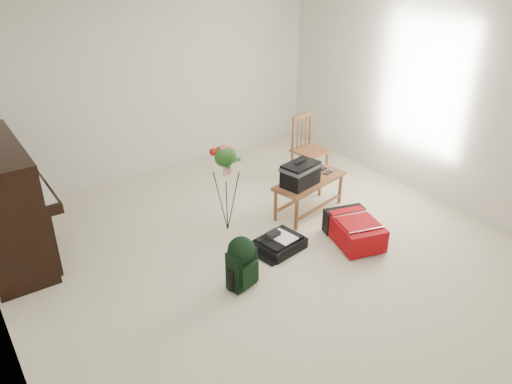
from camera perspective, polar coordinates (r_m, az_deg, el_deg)
floor at (r=5.27m, az=1.94°, el=-7.66°), size 5.00×5.50×0.01m
ceiling at (r=4.35m, az=2.48°, el=20.44°), size 5.00×5.50×0.01m
wall_back at (r=6.95m, az=-11.79°, el=11.97°), size 5.00×0.04×2.50m
wall_right at (r=6.41m, az=20.67°, el=9.52°), size 0.04×5.50×2.50m
piano at (r=5.61m, az=-26.82°, el=-1.41°), size 0.71×1.50×1.25m
bench at (r=5.84m, az=5.23°, el=1.91°), size 1.03×0.59×0.75m
dining_chair at (r=6.83m, az=6.01°, el=4.93°), size 0.43×0.43×0.90m
red_suitcase at (r=5.60m, az=10.84°, el=-4.08°), size 0.61×0.77×0.28m
black_duffel at (r=5.39m, az=2.69°, el=-5.84°), size 0.54×0.46×0.20m
green_backpack at (r=4.73m, az=-1.65°, el=-7.81°), size 0.30×0.28×0.54m
flower_stand at (r=5.52m, az=-3.39°, el=0.32°), size 0.35×0.35×1.06m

